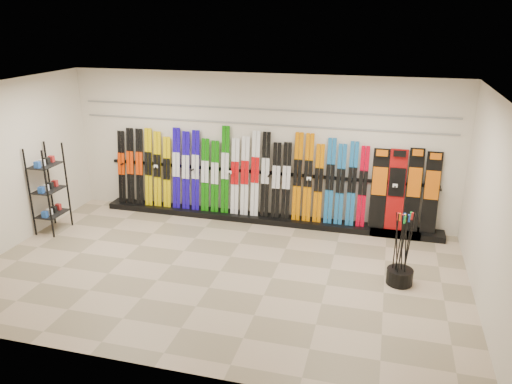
# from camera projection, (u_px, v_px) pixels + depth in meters

# --- Properties ---
(floor) EXTENTS (8.00, 8.00, 0.00)m
(floor) POSITION_uv_depth(u_px,v_px,m) (220.00, 271.00, 8.36)
(floor) COLOR gray
(floor) RESTS_ON ground
(back_wall) EXTENTS (8.00, 0.00, 8.00)m
(back_wall) POSITION_uv_depth(u_px,v_px,m) (258.00, 148.00, 10.13)
(back_wall) COLOR beige
(back_wall) RESTS_ON floor
(left_wall) EXTENTS (0.00, 5.00, 5.00)m
(left_wall) POSITION_uv_depth(u_px,v_px,m) (4.00, 168.00, 8.83)
(left_wall) COLOR beige
(left_wall) RESTS_ON floor
(right_wall) EXTENTS (0.00, 5.00, 5.00)m
(right_wall) POSITION_uv_depth(u_px,v_px,m) (492.00, 211.00, 6.89)
(right_wall) COLOR beige
(right_wall) RESTS_ON floor
(ceiling) EXTENTS (8.00, 8.00, 0.00)m
(ceiling) POSITION_uv_depth(u_px,v_px,m) (215.00, 91.00, 7.35)
(ceiling) COLOR silver
(ceiling) RESTS_ON back_wall
(ski_rack_base) EXTENTS (8.00, 0.40, 0.12)m
(ski_rack_base) POSITION_uv_depth(u_px,v_px,m) (266.00, 219.00, 10.36)
(ski_rack_base) COLOR black
(ski_rack_base) RESTS_ON floor
(skis) EXTENTS (5.36, 0.24, 1.82)m
(skis) POSITION_uv_depth(u_px,v_px,m) (235.00, 175.00, 10.27)
(skis) COLOR black
(skis) RESTS_ON ski_rack_base
(snowboards) EXTENTS (1.26, 0.25, 1.60)m
(snowboards) POSITION_uv_depth(u_px,v_px,m) (404.00, 190.00, 9.50)
(snowboards) COLOR black
(snowboards) RESTS_ON ski_rack_base
(accessory_rack) EXTENTS (0.40, 0.60, 1.73)m
(accessory_rack) POSITION_uv_depth(u_px,v_px,m) (49.00, 189.00, 9.68)
(accessory_rack) COLOR black
(accessory_rack) RESTS_ON floor
(pole_bin) EXTENTS (0.42, 0.42, 0.25)m
(pole_bin) POSITION_uv_depth(u_px,v_px,m) (400.00, 276.00, 7.94)
(pole_bin) COLOR black
(pole_bin) RESTS_ON floor
(ski_poles) EXTENTS (0.29, 0.26, 1.18)m
(ski_poles) POSITION_uv_depth(u_px,v_px,m) (402.00, 249.00, 7.78)
(ski_poles) COLOR black
(ski_poles) RESTS_ON pole_bin
(slatwall_rail_0) EXTENTS (7.60, 0.02, 0.03)m
(slatwall_rail_0) POSITION_uv_depth(u_px,v_px,m) (258.00, 124.00, 9.95)
(slatwall_rail_0) COLOR gray
(slatwall_rail_0) RESTS_ON back_wall
(slatwall_rail_1) EXTENTS (7.60, 0.02, 0.03)m
(slatwall_rail_1) POSITION_uv_depth(u_px,v_px,m) (258.00, 109.00, 9.85)
(slatwall_rail_1) COLOR gray
(slatwall_rail_1) RESTS_ON back_wall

